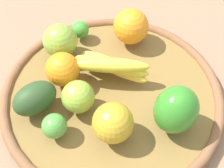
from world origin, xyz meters
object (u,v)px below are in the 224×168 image
Objects in this scene: avocado at (35,98)px; lime_0 at (55,126)px; apple_1 at (60,41)px; orange_1 at (131,26)px; bell_pepper at (176,110)px; orange_0 at (63,69)px; banana_bunch at (112,66)px; lime_1 at (80,30)px; apple_2 at (113,123)px; apple_0 at (78,97)px.

lime_0 is (0.07, -0.03, -0.01)m from avocado.
orange_1 is (0.11, 0.12, 0.00)m from apple_1.
lime_0 is at bearing -32.99° from bell_pepper.
banana_bunch is at bearing 38.98° from orange_0.
lime_1 is at bearing 86.06° from apple_1.
apple_1 is (-0.30, 0.05, -0.01)m from bell_pepper.
avocado is 0.15m from apple_1.
apple_2 is 0.24m from apple_1.
orange_0 is at bearing 159.24° from apple_2.
banana_bunch is 0.11m from apple_0.
orange_1 reaches higher than apple_0.
bell_pepper reaches higher than orange_0.
banana_bunch is 1.84× the size of avocado.
orange_1 reaches higher than avocado.
bell_pepper is at bearing 40.71° from apple_2.
banana_bunch is 0.14m from lime_1.
orange_1 reaches higher than lime_0.
apple_0 is at bearing 168.01° from apple_2.
avocado is 1.26× the size of orange_0.
apple_1 is at bearing -133.43° from orange_1.
apple_1 reaches higher than banana_bunch.
lime_1 is at bearing 109.74° from orange_0.
avocado is 0.07m from lime_0.
bell_pepper is (0.09, 0.08, 0.01)m from apple_2.
orange_0 is 1.51× the size of lime_0.
orange_0 is 0.08m from apple_1.
banana_bunch is at bearing 82.45° from apple_0.
bell_pepper is (0.16, -0.05, 0.02)m from banana_bunch.
orange_0 is (-0.15, 0.06, -0.00)m from apple_2.
lime_0 is (0.06, -0.11, -0.01)m from orange_0.
banana_bunch is 0.17m from bell_pepper.
apple_2 is 0.93× the size of orange_1.
banana_bunch is 2.32× the size of orange_0.
orange_1 is 1.25× the size of apple_0.
bell_pepper is 0.24m from orange_0.
apple_1 is at bearing -179.27° from banana_bunch.
lime_1 is (-0.20, 0.19, -0.02)m from apple_2.
avocado is 0.28m from orange_1.
orange_0 is 0.08m from apple_0.
avocado reaches higher than lime_0.
lime_0 is at bearing -93.38° from apple_0.
avocado reaches higher than banana_bunch.
avocado is at bearing -119.77° from banana_bunch.
lime_0 is (-0.18, -0.13, -0.03)m from bell_pepper.
lime_1 is at bearing -89.92° from bell_pepper.
apple_0 is (-0.01, -0.10, 0.00)m from banana_bunch.
avocado is 1.38× the size of apple_0.
bell_pepper is 1.51× the size of apple_0.
apple_0 is at bearing -97.55° from banana_bunch.
bell_pepper reaches higher than apple_0.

